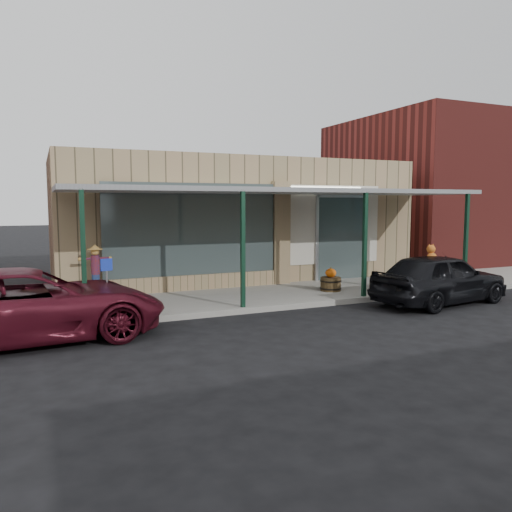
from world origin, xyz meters
name	(u,v)px	position (x,y,z in m)	size (l,w,h in m)	color
ground	(354,325)	(0.00, 0.00, 0.00)	(120.00, 120.00, 0.00)	black
sidewalk	(282,295)	(0.00, 3.60, 0.07)	(40.00, 3.20, 0.15)	gray
storefront	(226,220)	(0.00, 8.16, 2.09)	(12.00, 6.25, 4.20)	#8B7955
awning	(283,192)	(0.00, 3.56, 3.01)	(12.00, 3.00, 3.04)	slate
block_buildings_near	(264,177)	(2.01, 9.20, 3.77)	(61.00, 8.00, 8.00)	maroon
barrel_scarecrow	(96,280)	(-5.00, 4.80, 0.64)	(0.85, 0.73, 1.45)	#49371D
barrel_pumpkin	(331,282)	(1.44, 3.27, 0.40)	(0.65, 0.65, 0.70)	#49371D
handicap_sign	(107,279)	(-5.00, 2.40, 1.00)	(0.27, 0.09, 1.32)	gray
parked_sedan	(440,278)	(3.48, 1.06, 0.70)	(4.29, 2.21, 1.56)	black
car_maroon	(30,305)	(-6.57, 1.49, 0.72)	(2.40, 5.20, 1.45)	#51101E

